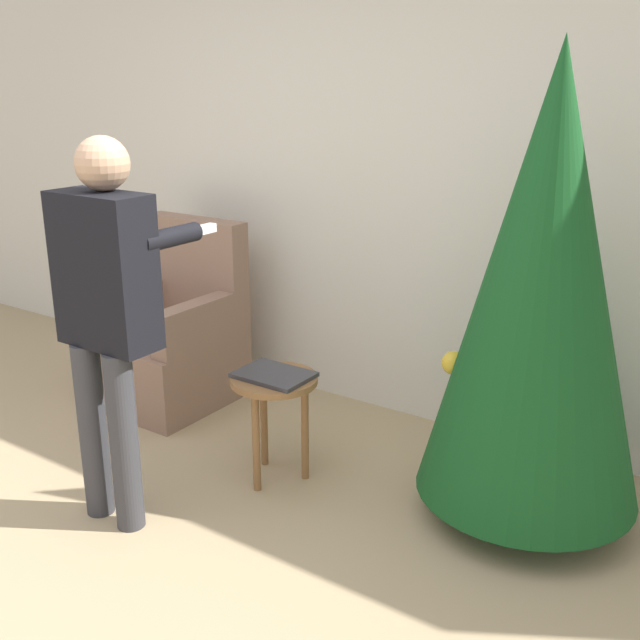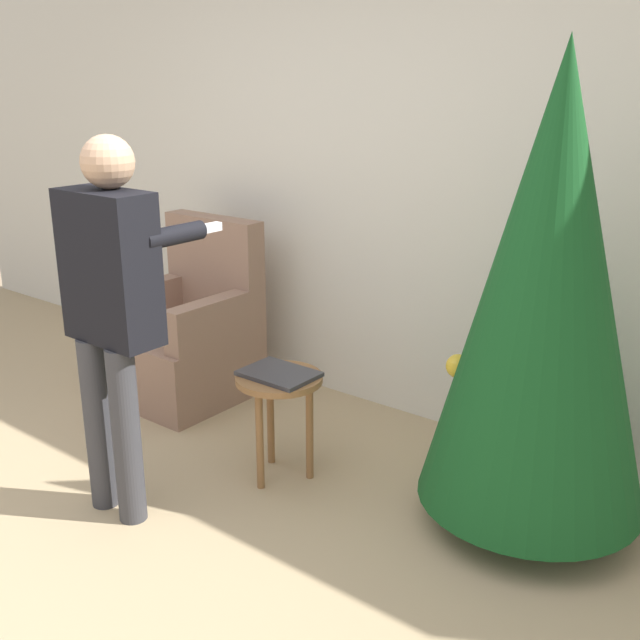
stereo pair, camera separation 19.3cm
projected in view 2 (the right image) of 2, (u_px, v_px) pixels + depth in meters
ground_plane at (29, 582)px, 2.87m from camera, size 14.00×14.00×0.00m
wall_back at (366, 171)px, 4.12m from camera, size 8.00×0.06×2.70m
christmas_tree at (547, 286)px, 2.94m from camera, size 0.94×0.94×2.00m
armchair at (189, 338)px, 4.48m from camera, size 0.70×0.73×1.05m
person_standing at (112, 297)px, 3.08m from camera, size 0.45×0.57×1.63m
side_stool at (279, 393)px, 3.50m from camera, size 0.41×0.41×0.52m
laptop at (279, 374)px, 3.47m from camera, size 0.34×0.25×0.02m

